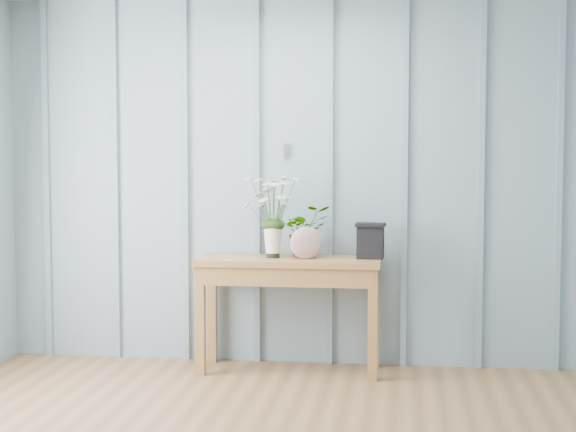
# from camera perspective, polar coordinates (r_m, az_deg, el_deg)

# --- Properties ---
(room_shell) EXTENTS (4.00, 4.50, 2.50)m
(room_shell) POSITION_cam_1_polar(r_m,az_deg,el_deg) (4.70, -1.68, 10.80)
(room_shell) COLOR #8097A4
(room_shell) RESTS_ON ground
(sideboard) EXTENTS (1.20, 0.45, 0.75)m
(sideboard) POSITION_cam_1_polar(r_m,az_deg,el_deg) (5.79, 0.06, -3.86)
(sideboard) COLOR olive
(sideboard) RESTS_ON ground
(daisy_vase) EXTENTS (0.40, 0.30, 0.56)m
(daisy_vase) POSITION_cam_1_polar(r_m,az_deg,el_deg) (5.77, -0.99, 0.77)
(daisy_vase) COLOR black
(daisy_vase) RESTS_ON sideboard
(spider_plant) EXTENTS (0.40, 0.38, 0.34)m
(spider_plant) POSITION_cam_1_polar(r_m,az_deg,el_deg) (5.83, 1.16, -0.97)
(spider_plant) COLOR #16320F
(spider_plant) RESTS_ON sideboard
(felt_disc_vessel) EXTENTS (0.22, 0.13, 0.21)m
(felt_disc_vessel) POSITION_cam_1_polar(r_m,az_deg,el_deg) (5.71, 1.19, -1.75)
(felt_disc_vessel) COLOR #8B4255
(felt_disc_vessel) RESTS_ON sideboard
(carved_box) EXTENTS (0.20, 0.16, 0.23)m
(carved_box) POSITION_cam_1_polar(r_m,az_deg,el_deg) (5.76, 5.35, -1.58)
(carved_box) COLOR black
(carved_box) RESTS_ON sideboard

